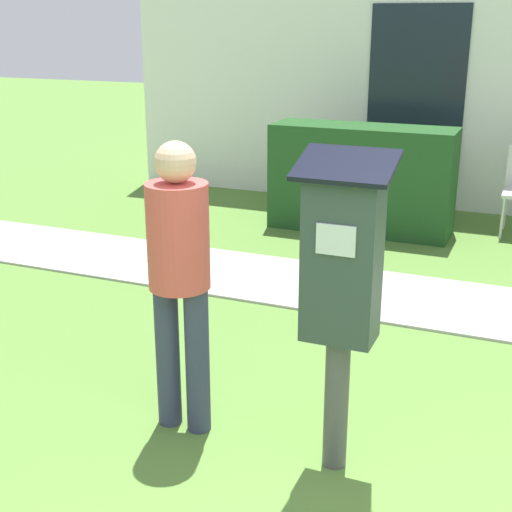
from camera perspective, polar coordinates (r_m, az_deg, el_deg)
parking_meter at (r=3.31m, az=6.85°, el=-1.52°), size 0.44×0.31×1.59m
person_standing at (r=3.68m, az=-6.16°, el=-0.89°), size 0.32×0.32×1.58m
outdoor_chair_left at (r=8.14m, az=14.05°, el=6.52°), size 0.44×0.44×0.90m
hedge_row at (r=7.56m, az=8.44°, el=6.13°), size 1.88×0.60×1.10m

